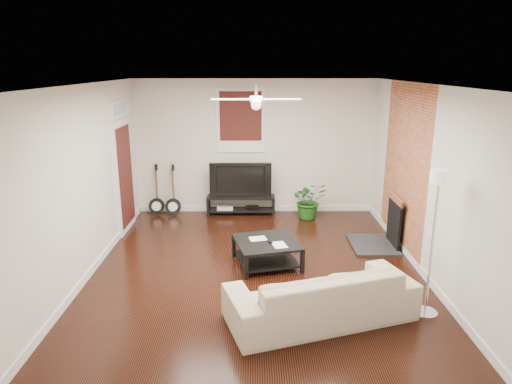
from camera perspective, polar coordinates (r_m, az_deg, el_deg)
room at (r=6.66m, az=0.02°, el=1.15°), size 5.01×6.01×2.81m
brick_accent at (r=8.04m, az=18.04°, el=2.89°), size 0.02×2.20×2.80m
fireplace at (r=8.20m, az=15.57°, el=-3.50°), size 0.80×1.10×0.92m
window_back at (r=9.48m, az=-1.92°, el=8.85°), size 1.00×0.06×1.30m
door_left at (r=8.88m, az=-16.17°, el=3.20°), size 0.08×1.00×2.50m
tv_stand at (r=9.66m, az=-1.90°, el=-1.65°), size 1.42×0.38×0.40m
tv at (r=9.53m, az=-1.93°, el=1.65°), size 1.28×0.17×0.73m
coffee_table at (r=7.28m, az=1.35°, el=-7.59°), size 1.14×1.14×0.39m
sofa at (r=5.82m, az=8.13°, el=-12.48°), size 2.48×1.58×0.68m
floor_lamp at (r=6.00m, az=21.16°, el=-6.16°), size 0.39×0.39×1.89m
potted_plant at (r=9.41m, az=6.64°, el=-1.02°), size 0.78×0.70×0.78m
guitar_left at (r=9.75m, az=-12.41°, el=0.22°), size 0.36×0.28×1.08m
guitar_right at (r=9.66m, az=-10.41°, el=0.18°), size 0.38×0.31×1.08m
ceiling_fan at (r=6.46m, az=0.02°, el=11.51°), size 1.24×1.24×0.32m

